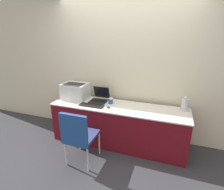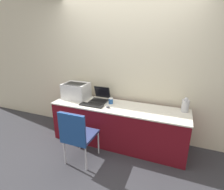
{
  "view_description": "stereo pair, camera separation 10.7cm",
  "coord_description": "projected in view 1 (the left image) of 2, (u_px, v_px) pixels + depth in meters",
  "views": [
    {
      "loc": [
        0.83,
        -2.36,
        1.9
      ],
      "look_at": [
        -0.12,
        0.33,
        0.91
      ],
      "focal_mm": 28.0,
      "sensor_mm": 36.0,
      "label": 1
    },
    {
      "loc": [
        0.93,
        -2.33,
        1.9
      ],
      "look_at": [
        -0.12,
        0.33,
        0.91
      ],
      "focal_mm": 28.0,
      "sensor_mm": 36.0,
      "label": 2
    }
  ],
  "objects": [
    {
      "name": "coffee_cup",
      "position": [
        111.0,
        101.0,
        3.12
      ],
      "size": [
        0.08,
        0.08,
        0.1
      ],
      "color": "#285699",
      "rests_on": "table"
    },
    {
      "name": "chair",
      "position": [
        78.0,
        133.0,
        2.54
      ],
      "size": [
        0.43,
        0.48,
        0.89
      ],
      "color": "navy",
      "rests_on": "ground_plane"
    },
    {
      "name": "printer",
      "position": [
        75.0,
        91.0,
        3.31
      ],
      "size": [
        0.46,
        0.36,
        0.3
      ],
      "color": "silver",
      "rests_on": "table"
    },
    {
      "name": "ground_plane",
      "position": [
        112.0,
        152.0,
        2.99
      ],
      "size": [
        14.0,
        14.0,
        0.0
      ],
      "primitive_type": "plane",
      "color": "#333338"
    },
    {
      "name": "external_keyboard",
      "position": [
        91.0,
        105.0,
        3.02
      ],
      "size": [
        0.43,
        0.14,
        0.02
      ],
      "color": "black",
      "rests_on": "table"
    },
    {
      "name": "laptop_left",
      "position": [
        100.0,
        98.0,
        3.26
      ],
      "size": [
        0.31,
        0.32,
        0.25
      ],
      "color": "black",
      "rests_on": "table"
    },
    {
      "name": "wall_back",
      "position": [
        125.0,
        69.0,
        3.21
      ],
      "size": [
        8.0,
        0.05,
        2.6
      ],
      "color": "beige",
      "rests_on": "ground_plane"
    },
    {
      "name": "metal_pitcher",
      "position": [
        185.0,
        104.0,
        2.82
      ],
      "size": [
        0.12,
        0.12,
        0.24
      ],
      "color": "silver",
      "rests_on": "table"
    },
    {
      "name": "table",
      "position": [
        118.0,
        125.0,
        3.14
      ],
      "size": [
        2.37,
        0.62,
        0.73
      ],
      "color": "maroon",
      "rests_on": "ground_plane"
    },
    {
      "name": "mouse",
      "position": [
        108.0,
        107.0,
        2.94
      ],
      "size": [
        0.07,
        0.04,
        0.03
      ],
      "color": "#4C4C51",
      "rests_on": "table"
    }
  ]
}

